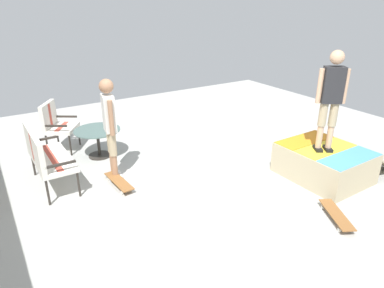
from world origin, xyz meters
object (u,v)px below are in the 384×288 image
Objects in this scene: person_skater at (331,95)px; skate_ramp at (325,162)px; patio_table at (98,138)px; skateboard_by_bench at (119,181)px; patio_chair_near_house at (55,122)px; patio_bench at (44,154)px; skateboard_spare at (336,215)px; person_watching at (110,122)px.

skate_ramp is at bearing -80.34° from person_skater.
patio_table is 1.40m from skateboard_by_bench.
patio_chair_near_house is at bearing 44.94° from skate_ramp.
patio_chair_near_house is (1.52, -0.51, -0.00)m from patio_bench.
patio_chair_near_house reaches higher than skate_ramp.
skateboard_spare is (-0.98, 0.93, -0.20)m from skate_ramp.
person_skater is at bearing -135.48° from patio_table.
skate_ramp is at bearing -133.67° from patio_table.
person_watching is 1.02m from skateboard_by_bench.
patio_bench is at bearing 123.92° from patio_table.
person_watching is 2.21× the size of skateboard_spare.
patio_bench reaches higher than skateboard_spare.
person_watching is 3.64m from person_skater.
skateboard_by_bench is (-0.60, -1.01, -0.53)m from patio_bench.
skateboard_by_bench is 1.01× the size of skateboard_spare.
skate_ramp is 3.61m from skateboard_by_bench.
person_watching is at bearing -8.45° from skateboard_by_bench.
skateboard_by_bench is (1.62, 3.23, -0.20)m from skate_ramp.
person_skater is at bearing -39.07° from skateboard_spare.
skate_ramp is 1.90× the size of patio_chair_near_house.
person_skater reaches higher than patio_bench.
skateboard_by_bench is at bearing 61.73° from person_skater.
person_skater reaches higher than skate_ramp.
patio_bench is 1.17m from person_watching.
patio_bench is 1.29m from skateboard_by_bench.
patio_chair_near_house is 5.50m from skateboard_spare.
person_watching is (1.96, 3.18, 0.76)m from skate_ramp.
skateboard_by_bench is 3.46m from skateboard_spare.
skateboard_spare is at bearing 140.93° from person_skater.
skateboard_by_bench is (1.65, 3.06, -1.45)m from person_skater.
skate_ramp is 2.43× the size of skateboard_spare.
patio_chair_near_house is 0.58× the size of person_watching.
skateboard_by_bench is (-2.12, -0.50, -0.53)m from patio_chair_near_house.
patio_table is 1.11× the size of skateboard_by_bench.
person_skater is 3.77m from skateboard_by_bench.
person_watching is 1.06× the size of person_skater.
patio_table is (2.97, 3.11, 0.12)m from skate_ramp.
patio_chair_near_house is 1.91m from person_watching.
person_skater is at bearing 99.66° from skate_ramp.
person_skater reaches higher than skateboard_spare.
patio_bench reaches higher than skate_ramp.
person_skater is at bearing -123.41° from person_watching.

